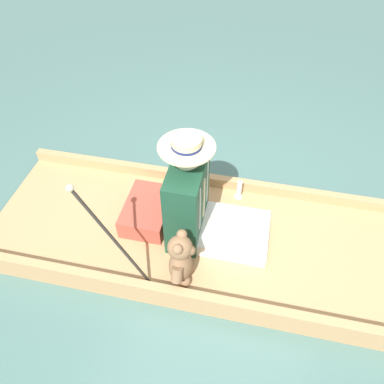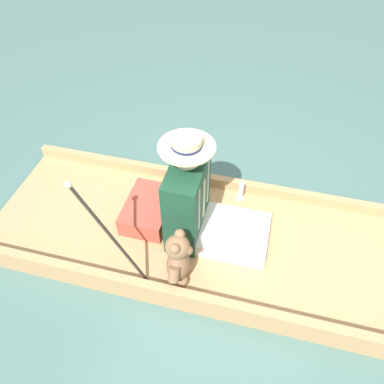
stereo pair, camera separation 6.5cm
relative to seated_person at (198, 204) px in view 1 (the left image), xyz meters
The scene contains 7 objects.
ground_plane 0.44m from the seated_person, 81.04° to the left, with size 16.00×16.00×0.00m, color #476B66.
punt_boat 0.39m from the seated_person, 81.04° to the left, with size 1.11×3.37×0.20m.
seat_cushion 0.46m from the seated_person, 97.11° to the right, with size 0.46×0.32×0.16m.
seated_person is the anchor object (origin of this frame).
teddy_bear 0.41m from the seated_person, ahead, with size 0.30×0.18×0.43m.
wine_glass 0.52m from the seated_person, 148.64° to the left, with size 0.07×0.07×0.17m.
walking_cane 0.68m from the seated_person, 42.54° to the right, with size 0.04×0.39×0.85m.
Camera 1 is at (1.63, 0.16, 2.32)m, focal length 35.00 mm.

